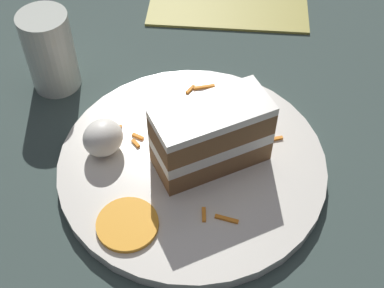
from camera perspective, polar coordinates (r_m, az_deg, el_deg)
The scene contains 9 objects.
ground_plane at distance 0.62m, azimuth -0.64°, elevation -6.26°, with size 6.00×6.00×0.00m, color #38332D.
dining_table at distance 0.61m, azimuth -0.65°, elevation -5.56°, with size 1.21×0.95×0.03m, color #384742.
plate at distance 0.61m, azimuth 0.00°, elevation -2.21°, with size 0.30×0.30×0.02m, color silver.
cake_slice at distance 0.57m, azimuth 1.72°, elevation 1.16°, with size 0.14×0.10×0.08m.
cream_dollop at distance 0.60m, azimuth -9.48°, elevation 0.66°, with size 0.05×0.04×0.04m, color white.
orange_garnish at distance 0.55m, azimuth -6.90°, elevation -8.50°, with size 0.06×0.06×0.01m, color orange.
carrot_shreds_scatter at distance 0.62m, azimuth -0.22°, elevation 0.36°, with size 0.16×0.20×0.00m.
drinking_glass at distance 0.70m, azimuth -14.79°, elevation 9.07°, with size 0.06×0.06×0.11m.
menu_card at distance 0.85m, azimuth 3.89°, elevation 14.70°, with size 0.13×0.24×0.00m, color #9E933D.
Camera 1 is at (-0.25, -0.24, 0.51)m, focal length 50.00 mm.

